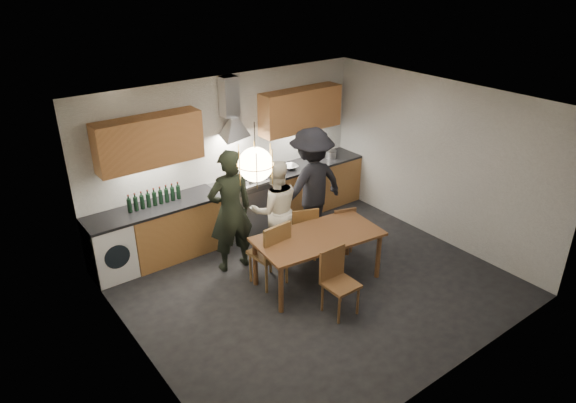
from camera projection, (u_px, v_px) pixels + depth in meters
ground at (314, 284)px, 7.35m from camera, size 5.00×5.00×0.00m
room_shell at (317, 174)px, 6.61m from camera, size 5.02×4.52×2.61m
counter_run at (241, 207)px, 8.57m from camera, size 5.00×0.62×0.90m
range_stove at (240, 208)px, 8.56m from camera, size 0.90×0.60×0.92m
wall_fixtures at (232, 124)px, 8.03m from camera, size 4.30×0.54×1.10m
pendant_lamp at (255, 164)px, 5.83m from camera, size 0.43×0.43×0.70m
dining_table at (318, 241)px, 7.14m from camera, size 1.86×1.08×0.75m
chair_back_left at (272, 250)px, 7.08m from camera, size 0.48×0.48×1.00m
chair_back_mid at (303, 230)px, 7.72m from camera, size 0.53×0.53×0.90m
chair_back_right at (342, 226)px, 7.95m from camera, size 0.45×0.45×0.79m
chair_front at (337, 277)px, 6.60m from camera, size 0.40×0.40×0.89m
person_left at (231, 211)px, 7.36m from camera, size 0.72×0.51×1.87m
person_mid at (275, 210)px, 7.71m from camera, size 0.93×0.83×1.58m
person_right at (311, 186)px, 8.15m from camera, size 1.23×0.72×1.89m
mixing_bowl at (290, 167)px, 8.90m from camera, size 0.32×0.32×0.07m
stock_pot at (331, 154)px, 9.38m from camera, size 0.23×0.23×0.13m
wine_bottles at (154, 197)px, 7.56m from camera, size 0.83×0.06×0.27m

